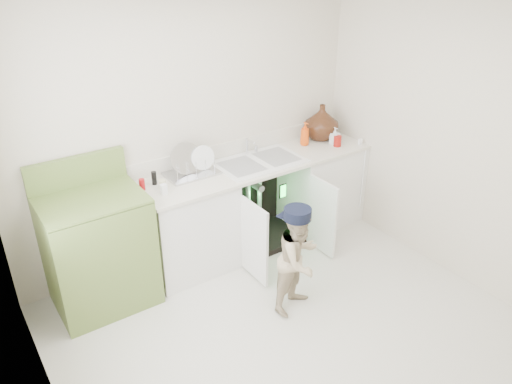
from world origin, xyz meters
TOP-DOWN VIEW (x-y plane):
  - ground at (0.00, 0.00)m, footprint 3.50×3.50m
  - room_shell at (0.00, 0.00)m, footprint 6.00×5.50m
  - counter_run at (0.59, 1.21)m, footprint 2.44×1.02m
  - avocado_stove at (-1.10, 1.18)m, footprint 0.81×0.65m
  - repair_worker at (0.24, 0.18)m, footprint 0.65×0.93m

SIDE VIEW (x-z plane):
  - ground at x=0.00m, z-range 0.00..0.00m
  - repair_worker at x=0.24m, z-range 0.01..0.96m
  - counter_run at x=0.59m, z-range -0.15..1.12m
  - avocado_stove at x=-1.10m, z-range -0.11..1.15m
  - room_shell at x=0.00m, z-range 0.62..1.88m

